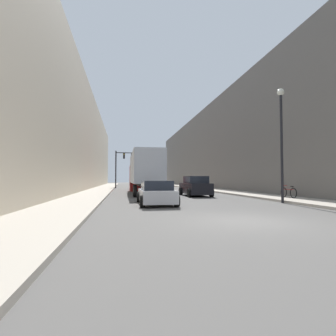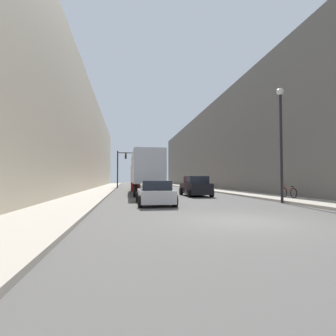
% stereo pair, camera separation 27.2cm
% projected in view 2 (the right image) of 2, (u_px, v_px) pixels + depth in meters
% --- Properties ---
extents(ground_plane, '(200.00, 200.00, 0.00)m').
position_uv_depth(ground_plane, '(242.00, 221.00, 9.20)').
color(ground_plane, '#565451').
extents(sidewalk_right, '(3.07, 80.00, 0.15)m').
position_uv_depth(sidewalk_right, '(200.00, 188.00, 39.93)').
color(sidewalk_right, '#B2A899').
rests_on(sidewalk_right, ground).
extents(sidewalk_left, '(3.07, 80.00, 0.15)m').
position_uv_depth(sidewalk_left, '(105.00, 189.00, 37.68)').
color(sidewalk_left, '#B2A899').
rests_on(sidewalk_left, ground).
extents(building_right, '(6.00, 80.00, 12.96)m').
position_uv_depth(building_right, '(228.00, 147.00, 40.90)').
color(building_right, '#66605B').
rests_on(building_right, ground).
extents(building_left, '(6.00, 80.00, 13.78)m').
position_uv_depth(building_left, '(72.00, 141.00, 37.24)').
color(building_left, beige).
rests_on(building_left, ground).
extents(semi_truck, '(2.56, 13.53, 3.94)m').
position_uv_depth(semi_truck, '(144.00, 172.00, 26.95)').
color(semi_truck, '#B2B7C1').
rests_on(semi_truck, ground).
extents(sedan_car, '(2.08, 4.31, 1.38)m').
position_uv_depth(sedan_car, '(155.00, 193.00, 15.26)').
color(sedan_car, '#B7B7BC').
rests_on(sedan_car, ground).
extents(suv_car, '(2.11, 4.51, 1.72)m').
position_uv_depth(suv_car, '(195.00, 187.00, 22.84)').
color(suv_car, black).
rests_on(suv_car, ground).
extents(traffic_signal_gantry, '(5.25, 0.35, 6.00)m').
position_uv_depth(traffic_signal_gantry, '(126.00, 162.00, 42.37)').
color(traffic_signal_gantry, black).
rests_on(traffic_signal_gantry, ground).
extents(street_lamp, '(0.44, 0.44, 7.16)m').
position_uv_depth(street_lamp, '(281.00, 129.00, 16.25)').
color(street_lamp, black).
rests_on(street_lamp, ground).
extents(parked_bicycle, '(0.44, 1.83, 0.86)m').
position_uv_depth(parked_bicycle, '(289.00, 192.00, 18.52)').
color(parked_bicycle, black).
rests_on(parked_bicycle, sidewalk_right).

